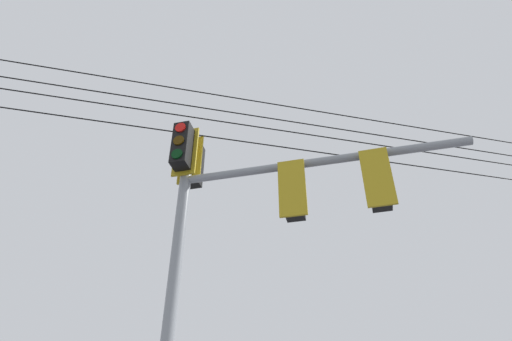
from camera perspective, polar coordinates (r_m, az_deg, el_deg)
name	(u,v)px	position (r m, az deg, el deg)	size (l,w,h in m)	color
signal_mast_assembly	(236,226)	(7.00, -2.67, -7.34)	(2.10, 4.85, 7.49)	gray
overhead_wire_span	(141,104)	(8.84, -14.89, 8.47)	(16.24, 15.39, 1.60)	black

